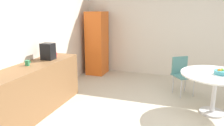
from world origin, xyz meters
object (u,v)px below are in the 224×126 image
(chair_teal, at_px, (182,71))
(mug_white, at_px, (27,63))
(round_table, at_px, (216,80))
(fruit_bowl, at_px, (221,72))
(locker_cabinet, at_px, (97,43))
(coffee_maker, at_px, (48,51))
(mug_green, at_px, (55,55))

(chair_teal, xyz_separation_m, mug_white, (-1.90, 2.56, 0.43))
(round_table, relative_size, mug_white, 9.40)
(round_table, xyz_separation_m, fruit_bowl, (-0.02, -0.08, 0.16))
(locker_cabinet, xyz_separation_m, fruit_bowl, (-1.72, -3.07, -0.09))
(round_table, xyz_separation_m, coffee_maker, (-0.53, 3.09, 0.43))
(mug_green, bearing_deg, mug_white, 174.59)
(mug_green, bearing_deg, round_table, -84.24)
(mug_white, distance_m, mug_green, 0.76)
(chair_teal, height_order, mug_green, mug_green)
(locker_cabinet, bearing_deg, fruit_bowl, -119.22)
(locker_cabinet, height_order, mug_white, locker_cabinet)
(mug_green, relative_size, coffee_maker, 0.40)
(mug_white, bearing_deg, chair_teal, -53.47)
(mug_white, bearing_deg, mug_green, -5.41)
(round_table, relative_size, chair_teal, 1.46)
(fruit_bowl, height_order, mug_white, mug_white)
(round_table, xyz_separation_m, mug_white, (-1.07, 3.16, 0.31))
(mug_green, bearing_deg, locker_cabinet, -2.68)
(round_table, bearing_deg, fruit_bowl, -105.60)
(round_table, height_order, mug_white, mug_white)
(fruit_bowl, bearing_deg, locker_cabinet, 60.78)
(mug_white, height_order, mug_green, same)
(round_table, bearing_deg, chair_teal, 35.87)
(round_table, distance_m, mug_white, 3.35)
(chair_teal, relative_size, coffee_maker, 2.59)
(chair_teal, bearing_deg, coffee_maker, 118.65)
(round_table, height_order, coffee_maker, coffee_maker)
(round_table, bearing_deg, coffee_maker, 99.76)
(fruit_bowl, height_order, mug_green, mug_green)
(fruit_bowl, height_order, coffee_maker, coffee_maker)
(mug_white, distance_m, coffee_maker, 0.55)
(chair_teal, relative_size, mug_white, 6.43)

